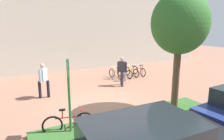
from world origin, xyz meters
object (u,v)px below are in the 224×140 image
bike_rack_cluster (128,72)px  bollard_steel (125,74)px  parking_sign_post (69,87)px  bike_at_sign (69,123)px  person_suited_navy (122,70)px  person_shirt_white (43,78)px  tree_sidewalk (180,24)px

bike_rack_cluster → bollard_steel: size_ratio=2.95×
parking_sign_post → bike_at_sign: bearing=92.9°
parking_sign_post → bike_rack_cluster: parking_sign_post is taller
bollard_steel → person_suited_navy: person_suited_navy is taller
bike_at_sign → bollard_steel: (5.02, 4.71, 0.10)m
person_suited_navy → person_shirt_white: size_ratio=1.00×
tree_sidewalk → bike_at_sign: bearing=178.2°
bike_at_sign → person_suited_navy: bearing=42.2°
person_suited_navy → bollard_steel: bearing=48.4°
bike_at_sign → bollard_steel: size_ratio=1.85×
tree_sidewalk → person_suited_navy: size_ratio=2.80×
tree_sidewalk → person_shirt_white: size_ratio=2.80×
parking_sign_post → person_suited_navy: parking_sign_post is taller
bike_at_sign → person_shirt_white: bearing=92.3°
tree_sidewalk → person_shirt_white: 6.66m
bike_at_sign → person_suited_navy: size_ratio=0.97×
bike_at_sign → person_shirt_white: size_ratio=0.97×
bike_rack_cluster → person_shirt_white: bearing=-164.0°
parking_sign_post → person_shirt_white: (-0.16, 4.07, -0.64)m
tree_sidewalk → person_suited_navy: bearing=92.8°
parking_sign_post → person_shirt_white: parking_sign_post is taller
bollard_steel → person_suited_navy: bearing=-131.6°
parking_sign_post → person_suited_navy: 5.96m
person_suited_navy → tree_sidewalk: bearing=-87.2°
bike_at_sign → bollard_steel: 6.89m
bike_at_sign → bike_rack_cluster: size_ratio=0.63×
person_suited_navy → person_shirt_white: same height
tree_sidewalk → person_shirt_white: tree_sidewalk is taller
tree_sidewalk → parking_sign_post: 4.88m
parking_sign_post → bike_rack_cluster: size_ratio=0.94×
parking_sign_post → bollard_steel: 7.11m
bollard_steel → tree_sidewalk: bearing=-96.2°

